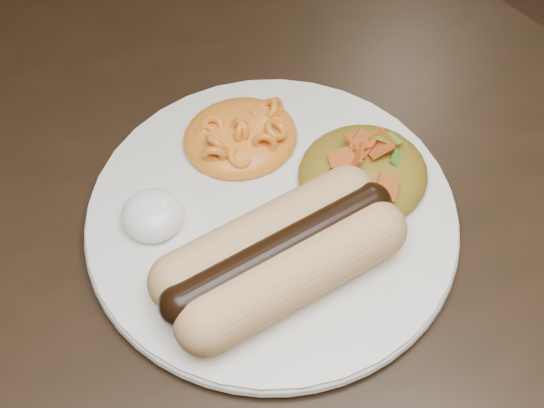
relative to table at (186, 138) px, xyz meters
name	(u,v)px	position (x,y,z in m)	size (l,w,h in m)	color
floor	(224,401)	(0.00, 0.00, -0.66)	(4.00, 4.00, 0.00)	#4C3613
table	(186,138)	(0.00, 0.00, 0.00)	(1.60, 0.90, 0.75)	black
plate	(272,218)	(0.02, -0.17, 0.10)	(0.25, 0.25, 0.01)	white
hotdog	(280,255)	(0.01, -0.22, 0.13)	(0.14, 0.10, 0.04)	#F3B281
mac_and_cheese	(240,126)	(0.02, -0.11, 0.12)	(0.08, 0.08, 0.03)	#FF983F
sour_cream	(152,211)	(-0.06, -0.15, 0.12)	(0.04, 0.04, 0.03)	white
taco_salad	(364,166)	(0.09, -0.17, 0.12)	(0.09, 0.09, 0.04)	#CA481E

